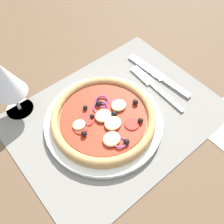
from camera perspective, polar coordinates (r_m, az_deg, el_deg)
The scene contains 7 objects.
ground_plane at distance 61.01cm, azimuth 0.77°, elevation -1.58°, with size 190.00×140.00×2.40cm, color brown.
placemat at distance 59.85cm, azimuth 0.78°, elevation -0.83°, with size 47.00×35.22×0.40cm, color slate.
plate at distance 57.86cm, azimuth -1.80°, elevation -2.31°, with size 26.48×26.48×1.27cm, color silver.
pizza at distance 56.38cm, azimuth -1.79°, elevation -1.39°, with size 23.28×23.28×2.65cm.
fork at distance 65.83cm, azimuth 9.23°, elevation 5.80°, with size 2.41×18.04×0.44cm.
knife at distance 68.48cm, azimuth 10.09°, elevation 8.13°, with size 3.00×20.07×0.62cm.
wine_glass at distance 57.70cm, azimuth -22.50°, elevation 6.45°, with size 7.20×7.20×14.90cm.
Camera 1 is at (-22.24, -25.51, 49.56)cm, focal length 41.14 mm.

